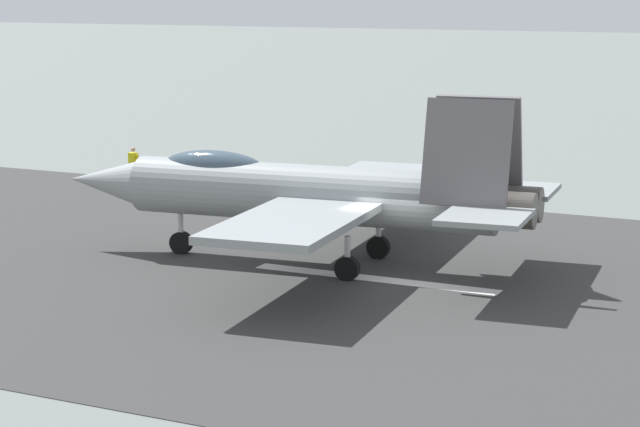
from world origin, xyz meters
TOP-DOWN VIEW (x-y plane):
  - ground_plane at (0.00, 0.00)m, footprint 400.00×400.00m
  - runway_strip at (-0.02, 0.00)m, footprint 240.00×26.00m
  - fighter_jet at (3.21, -0.90)m, footprint 16.63×15.00m
  - crew_person at (17.95, -12.24)m, footprint 0.67×0.41m

SIDE VIEW (x-z plane):
  - ground_plane at x=0.00m, z-range 0.00..0.00m
  - runway_strip at x=-0.02m, z-range 0.00..0.02m
  - crew_person at x=17.95m, z-range 0.00..1.61m
  - fighter_jet at x=3.21m, z-range -0.39..5.21m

